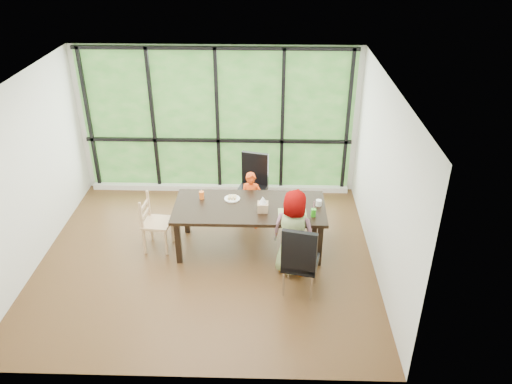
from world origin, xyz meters
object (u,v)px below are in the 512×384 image
child_toddler (251,201)px  plate_far (232,199)px  tissue_box (263,207)px  plate_near (293,213)px  child_older (296,233)px  white_mug (319,203)px  chair_end_beech (157,223)px  orange_cup (202,195)px  dining_table (250,227)px  green_cup (313,213)px  chair_interior_leather (301,258)px  chair_window_leather (252,186)px

child_toddler → plate_far: 0.55m
tissue_box → plate_far: bearing=144.4°
child_toddler → tissue_box: (0.20, -0.74, 0.32)m
plate_far → plate_near: plate_far is taller
child_older → white_mug: child_older is taller
chair_end_beech → orange_cup: 0.80m
dining_table → tissue_box: 0.50m
child_toddler → plate_far: (-0.28, -0.40, 0.26)m
plate_near → green_cup: (0.29, -0.05, 0.05)m
dining_table → child_older: child_older is taller
chair_interior_leather → white_mug: bearing=-93.4°
chair_end_beech → plate_far: size_ratio=3.71×
chair_end_beech → tissue_box: chair_end_beech is taller
chair_end_beech → orange_cup: size_ratio=7.50×
white_mug → tissue_box: (-0.84, -0.19, 0.02)m
orange_cup → plate_near: bearing=-16.6°
chair_interior_leather → child_older: (-0.06, 0.42, 0.12)m
child_toddler → tissue_box: child_toddler is taller
chair_window_leather → green_cup: chair_window_leather is taller
child_toddler → tissue_box: size_ratio=6.25×
chair_end_beech → tissue_box: 1.66m
chair_interior_leather → green_cup: size_ratio=9.15×
dining_table → green_cup: (0.93, -0.26, 0.43)m
child_older → green_cup: bearing=-108.3°
chair_interior_leather → chair_end_beech: bearing=-11.0°
dining_table → green_cup: bearing=-15.4°
child_older → plate_far: (-0.95, 0.78, 0.10)m
chair_interior_leather → tissue_box: bearing=-45.2°
child_toddler → child_older: bearing=-54.8°
chair_interior_leather → child_toddler: (-0.73, 1.60, -0.05)m
chair_interior_leather → white_mug: chair_interior_leather is taller
plate_near → tissue_box: (-0.45, 0.07, 0.06)m
chair_window_leather → chair_end_beech: (-1.42, -1.05, -0.09)m
chair_window_leather → chair_end_beech: 1.76m
child_toddler → tissue_box: bearing=-69.4°
plate_far → orange_cup: 0.47m
dining_table → white_mug: size_ratio=25.43×
plate_near → tissue_box: tissue_box is taller
orange_cup → green_cup: orange_cup is taller
child_older → plate_near: (-0.02, 0.37, 0.10)m
dining_table → orange_cup: 0.89m
chair_window_leather → plate_near: bearing=-47.8°
chair_end_beech → plate_far: chair_end_beech is taller
chair_interior_leather → white_mug: (0.31, 1.04, 0.25)m
chair_window_leather → child_older: (0.67, -1.58, 0.12)m
chair_window_leather → chair_end_beech: chair_window_leather is taller
white_mug → tissue_box: tissue_box is taller
orange_cup → white_mug: 1.79m
chair_interior_leather → green_cup: (0.20, 0.73, 0.27)m
chair_end_beech → child_older: bearing=-99.2°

